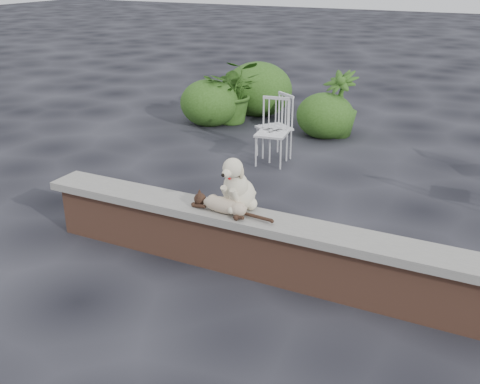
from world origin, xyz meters
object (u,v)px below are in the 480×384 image
at_px(chair_b, 274,127).
at_px(potted_plant_a, 234,91).
at_px(potted_plant_b, 339,104).
at_px(chair_a, 272,132).
at_px(cat, 225,204).
at_px(dog, 240,182).

relative_size(chair_b, potted_plant_a, 0.82).
xyz_separation_m(chair_b, potted_plant_a, (-1.41, 1.46, 0.10)).
bearing_deg(potted_plant_b, chair_b, -108.53).
relative_size(chair_a, potted_plant_a, 0.82).
xyz_separation_m(chair_a, potted_plant_a, (-1.50, 1.74, 0.10)).
xyz_separation_m(cat, potted_plant_a, (-2.29, 4.65, -0.09)).
xyz_separation_m(chair_a, potted_plant_b, (0.42, 1.79, 0.07)).
height_order(chair_b, potted_plant_a, potted_plant_a).
distance_m(dog, chair_a, 2.92).
relative_size(dog, chair_b, 0.57).
height_order(chair_a, chair_b, same).
bearing_deg(chair_a, potted_plant_a, 122.38).
bearing_deg(potted_plant_a, cat, -63.76).
relative_size(dog, chair_a, 0.57).
relative_size(cat, potted_plant_a, 0.87).
relative_size(chair_a, chair_b, 1.00).
xyz_separation_m(cat, potted_plant_b, (-0.37, 4.70, -0.13)).
xyz_separation_m(chair_a, chair_b, (-0.08, 0.28, 0.00)).
height_order(dog, chair_b, dog).
distance_m(chair_a, potted_plant_a, 2.30).
bearing_deg(cat, potted_plant_b, 103.93).
bearing_deg(potted_plant_b, dog, -84.31).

